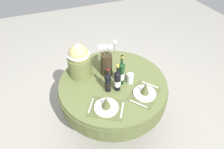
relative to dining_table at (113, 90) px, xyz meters
name	(u,v)px	position (x,y,z in m)	size (l,w,h in m)	color
ground	(113,121)	(0.00, 0.00, -0.62)	(8.00, 8.00, 0.00)	#9E998E
dining_table	(113,90)	(0.00, 0.00, 0.00)	(1.23, 1.23, 0.76)	#5B6638
place_setting_left	(106,105)	(-0.20, -0.33, 0.19)	(0.43, 0.40, 0.16)	#4E562F
place_setting_right	(145,91)	(0.24, -0.30, 0.19)	(0.43, 0.42, 0.16)	#4E562F
flower_vase	(106,62)	(-0.02, 0.15, 0.31)	(0.22, 0.16, 0.45)	#332819
wine_bottle_left	(108,82)	(-0.10, -0.10, 0.25)	(0.07, 0.07, 0.30)	black
wine_bottle_centre	(121,73)	(0.07, -0.05, 0.28)	(0.07, 0.07, 0.37)	#143819
wine_bottle_right	(118,80)	(0.00, -0.12, 0.26)	(0.07, 0.07, 0.33)	black
tumbler_near_right	(130,78)	(0.17, -0.08, 0.20)	(0.07, 0.07, 0.12)	silver
gift_tub_back_left	(79,58)	(-0.30, 0.26, 0.36)	(0.26, 0.26, 0.42)	olive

